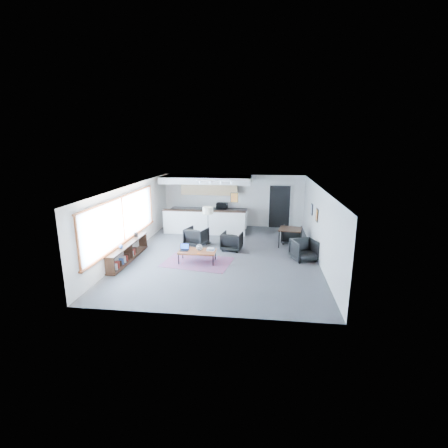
# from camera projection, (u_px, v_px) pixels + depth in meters

# --- Properties ---
(room) EXTENTS (7.02, 9.02, 2.62)m
(room) POSITION_uv_depth(u_px,v_px,m) (222.00, 221.00, 12.03)
(room) COLOR #464649
(room) RESTS_ON ground
(window) EXTENTS (0.10, 5.95, 1.66)m
(window) POSITION_uv_depth(u_px,v_px,m) (123.00, 220.00, 11.53)
(window) COLOR #8CBFFF
(window) RESTS_ON room
(console) EXTENTS (0.35, 3.00, 0.80)m
(console) POSITION_uv_depth(u_px,v_px,m) (128.00, 252.00, 11.64)
(console) COLOR black
(console) RESTS_ON floor
(kitchenette) EXTENTS (4.20, 1.96, 2.60)m
(kitchenette) POSITION_uv_depth(u_px,v_px,m) (207.00, 201.00, 15.72)
(kitchenette) COLOR white
(kitchenette) RESTS_ON floor
(doorway) EXTENTS (1.10, 0.12, 2.15)m
(doorway) POSITION_uv_depth(u_px,v_px,m) (279.00, 206.00, 16.07)
(doorway) COLOR black
(doorway) RESTS_ON room
(track_light) EXTENTS (1.60, 0.07, 0.15)m
(track_light) POSITION_uv_depth(u_px,v_px,m) (215.00, 181.00, 13.91)
(track_light) COLOR silver
(track_light) RESTS_ON room
(wall_art_lower) EXTENTS (0.03, 0.38, 0.48)m
(wall_art_lower) POSITION_uv_depth(u_px,v_px,m) (317.00, 215.00, 11.95)
(wall_art_lower) COLOR black
(wall_art_lower) RESTS_ON room
(wall_art_upper) EXTENTS (0.03, 0.34, 0.44)m
(wall_art_upper) POSITION_uv_depth(u_px,v_px,m) (312.00, 209.00, 13.21)
(wall_art_upper) COLOR black
(wall_art_upper) RESTS_ON room
(kilim_rug) EXTENTS (2.56, 1.94, 0.01)m
(kilim_rug) POSITION_uv_depth(u_px,v_px,m) (198.00, 262.00, 11.57)
(kilim_rug) COLOR #5F324C
(kilim_rug) RESTS_ON floor
(coffee_table) EXTENTS (1.32, 0.72, 0.43)m
(coffee_table) POSITION_uv_depth(u_px,v_px,m) (197.00, 252.00, 11.47)
(coffee_table) COLOR brown
(coffee_table) RESTS_ON floor
(laptop) EXTENTS (0.32, 0.27, 0.22)m
(laptop) POSITION_uv_depth(u_px,v_px,m) (184.00, 248.00, 11.54)
(laptop) COLOR black
(laptop) RESTS_ON coffee_table
(ceramic_pot) EXTENTS (0.23, 0.23, 0.23)m
(ceramic_pot) POSITION_uv_depth(u_px,v_px,m) (199.00, 247.00, 11.46)
(ceramic_pot) COLOR gray
(ceramic_pot) RESTS_ON coffee_table
(book_stack) EXTENTS (0.29, 0.24, 0.09)m
(book_stack) POSITION_uv_depth(u_px,v_px,m) (211.00, 249.00, 11.49)
(book_stack) COLOR silver
(book_stack) RESTS_ON coffee_table
(coaster) EXTENTS (0.12, 0.12, 0.01)m
(coaster) POSITION_uv_depth(u_px,v_px,m) (198.00, 253.00, 11.19)
(coaster) COLOR #E5590C
(coaster) RESTS_ON coffee_table
(armchair_left) EXTENTS (0.99, 0.96, 0.83)m
(armchair_left) POSITION_uv_depth(u_px,v_px,m) (196.00, 236.00, 13.33)
(armchair_left) COLOR black
(armchair_left) RESTS_ON floor
(armchair_right) EXTENTS (0.87, 0.83, 0.78)m
(armchair_right) POSITION_uv_depth(u_px,v_px,m) (232.00, 240.00, 12.80)
(armchair_right) COLOR black
(armchair_right) RESTS_ON floor
(floor_lamp) EXTENTS (0.46, 0.46, 1.56)m
(floor_lamp) POSITION_uv_depth(u_px,v_px,m) (208.00, 212.00, 13.47)
(floor_lamp) COLOR black
(floor_lamp) RESTS_ON floor
(dining_table) EXTENTS (1.02, 1.02, 0.75)m
(dining_table) POSITION_uv_depth(u_px,v_px,m) (290.00, 230.00, 13.19)
(dining_table) COLOR black
(dining_table) RESTS_ON floor
(dining_chair_near) EXTENTS (0.87, 0.85, 0.71)m
(dining_chair_near) POSITION_uv_depth(u_px,v_px,m) (304.00, 251.00, 11.71)
(dining_chair_near) COLOR black
(dining_chair_near) RESTS_ON floor
(dining_chair_far) EXTENTS (0.77, 0.73, 0.69)m
(dining_chair_far) POSITION_uv_depth(u_px,v_px,m) (292.00, 235.00, 13.65)
(dining_chair_far) COLOR black
(dining_chair_far) RESTS_ON floor
(microwave) EXTENTS (0.56, 0.35, 0.36)m
(microwave) POSITION_uv_depth(u_px,v_px,m) (222.00, 205.00, 16.13)
(microwave) COLOR black
(microwave) RESTS_ON kitchenette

